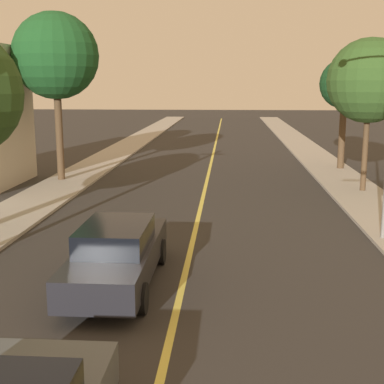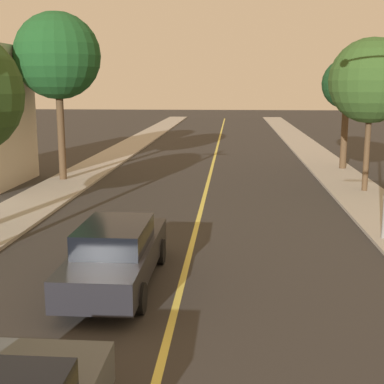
# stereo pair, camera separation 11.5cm
# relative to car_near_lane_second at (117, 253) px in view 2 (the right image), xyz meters

# --- Properties ---
(road_surface) EXTENTS (10.84, 80.00, 0.01)m
(road_surface) POSITION_rel_car_near_lane_second_xyz_m (1.52, 25.48, -0.79)
(road_surface) COLOR #2D2B28
(road_surface) RESTS_ON ground
(sidewalk_left) EXTENTS (2.50, 80.00, 0.12)m
(sidewalk_left) POSITION_rel_car_near_lane_second_xyz_m (-5.15, 25.48, -0.73)
(sidewalk_left) COLOR #9E998E
(sidewalk_left) RESTS_ON ground
(sidewalk_right) EXTENTS (2.50, 80.00, 0.12)m
(sidewalk_right) POSITION_rel_car_near_lane_second_xyz_m (8.19, 25.48, -0.73)
(sidewalk_right) COLOR #9E998E
(sidewalk_right) RESTS_ON ground
(car_near_lane_second) EXTENTS (1.84, 5.10, 1.55)m
(car_near_lane_second) POSITION_rel_car_near_lane_second_xyz_m (0.00, 0.00, 0.00)
(car_near_lane_second) COLOR black
(car_near_lane_second) RESTS_ON ground
(streetlamp_right) EXTENTS (2.08, 0.36, 7.62)m
(streetlamp_right) POSITION_rel_car_near_lane_second_xyz_m (6.82, 4.16, 4.19)
(streetlamp_right) COLOR slate
(streetlamp_right) RESTS_ON ground
(tree_left_near) EXTENTS (4.06, 4.06, 7.93)m
(tree_left_near) POSITION_rel_car_near_lane_second_xyz_m (-5.61, 13.49, 5.19)
(tree_left_near) COLOR #4C3823
(tree_left_near) RESTS_ON ground
(tree_right_near) EXTENTS (2.72, 2.72, 5.98)m
(tree_right_near) POSITION_rel_car_near_lane_second_xyz_m (8.80, 18.07, 3.88)
(tree_right_near) COLOR #4C3823
(tree_right_near) RESTS_ON ground
(tree_right_far) EXTENTS (3.58, 3.58, 6.52)m
(tree_right_far) POSITION_rel_car_near_lane_second_xyz_m (8.49, 11.68, 4.04)
(tree_right_far) COLOR #4C3823
(tree_right_far) RESTS_ON ground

